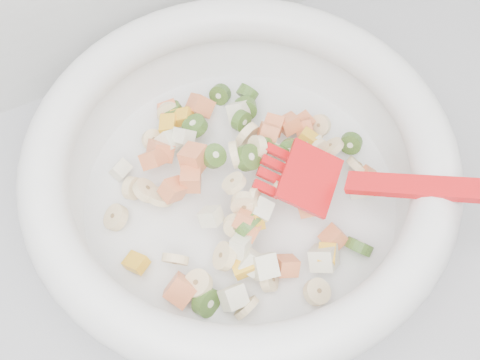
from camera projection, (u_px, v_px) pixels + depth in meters
name	position (u px, v px, depth m)	size (l,w,h in m)	color
counter	(336.00, 313.00, 1.04)	(2.00, 0.60, 0.90)	gray
mixing_bowl	(240.00, 173.00, 0.58)	(0.43, 0.41, 0.15)	white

